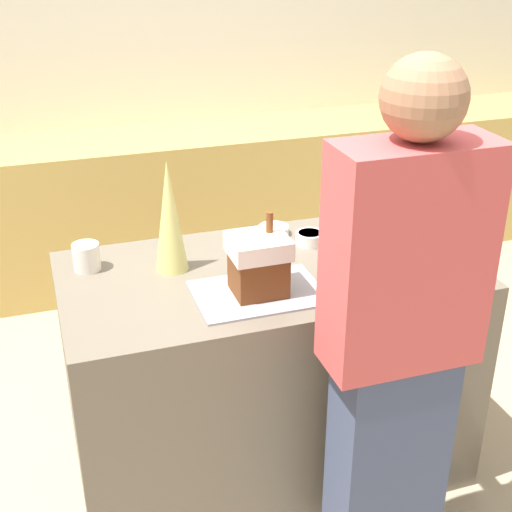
# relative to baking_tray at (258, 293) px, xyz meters

# --- Properties ---
(ground_plane) EXTENTS (12.00, 12.00, 0.00)m
(ground_plane) POSITION_rel_baking_tray_xyz_m (0.09, 0.17, -0.90)
(ground_plane) COLOR tan
(wall_back) EXTENTS (8.00, 0.05, 2.60)m
(wall_back) POSITION_rel_baking_tray_xyz_m (0.09, 2.35, 0.40)
(wall_back) COLOR white
(wall_back) RESTS_ON ground_plane
(back_cabinet_block) EXTENTS (6.00, 0.60, 0.88)m
(back_cabinet_block) POSITION_rel_baking_tray_xyz_m (0.09, 2.03, -0.46)
(back_cabinet_block) COLOR tan
(back_cabinet_block) RESTS_ON ground_plane
(kitchen_island) EXTENTS (1.49, 0.79, 0.90)m
(kitchen_island) POSITION_rel_baking_tray_xyz_m (0.09, 0.17, -0.45)
(kitchen_island) COLOR #6B6051
(kitchen_island) RESTS_ON ground_plane
(baking_tray) EXTENTS (0.43, 0.31, 0.01)m
(baking_tray) POSITION_rel_baking_tray_xyz_m (0.00, 0.00, 0.00)
(baking_tray) COLOR #9E9EA8
(baking_tray) RESTS_ON kitchen_island
(gingerbread_house) EXTENTS (0.19, 0.17, 0.28)m
(gingerbread_house) POSITION_rel_baking_tray_xyz_m (0.00, 0.00, 0.11)
(gingerbread_house) COLOR brown
(gingerbread_house) RESTS_ON baking_tray
(decorative_tree) EXTENTS (0.12, 0.12, 0.41)m
(decorative_tree) POSITION_rel_baking_tray_xyz_m (-0.24, 0.28, 0.20)
(decorative_tree) COLOR #DBD675
(decorative_tree) RESTS_ON kitchen_island
(candy_bowl_behind_tray) EXTENTS (0.11, 0.11, 0.05)m
(candy_bowl_behind_tray) POSITION_rel_baking_tray_xyz_m (0.32, 0.32, 0.02)
(candy_bowl_behind_tray) COLOR white
(candy_bowl_behind_tray) RESTS_ON kitchen_island
(candy_bowl_near_tray_left) EXTENTS (0.12, 0.12, 0.04)m
(candy_bowl_near_tray_left) POSITION_rel_baking_tray_xyz_m (0.60, 0.37, 0.02)
(candy_bowl_near_tray_left) COLOR white
(candy_bowl_near_tray_left) RESTS_ON kitchen_island
(candy_bowl_center_rear) EXTENTS (0.12, 0.12, 0.04)m
(candy_bowl_center_rear) POSITION_rel_baking_tray_xyz_m (0.21, 0.45, 0.02)
(candy_bowl_center_rear) COLOR silver
(candy_bowl_center_rear) RESTS_ON kitchen_island
(candy_bowl_far_right) EXTENTS (0.11, 0.11, 0.04)m
(candy_bowl_far_right) POSITION_rel_baking_tray_xyz_m (0.11, 0.33, 0.02)
(candy_bowl_far_right) COLOR white
(candy_bowl_far_right) RESTS_ON kitchen_island
(cookbook) EXTENTS (0.17, 0.13, 0.02)m
(cookbook) POSITION_rel_baking_tray_xyz_m (0.73, 0.27, 0.01)
(cookbook) COLOR #3F598C
(cookbook) RESTS_ON kitchen_island
(mug) EXTENTS (0.10, 0.10, 0.10)m
(mug) POSITION_rel_baking_tray_xyz_m (-0.53, 0.37, 0.05)
(mug) COLOR white
(mug) RESTS_ON kitchen_island
(person) EXTENTS (0.46, 0.58, 1.75)m
(person) POSITION_rel_baking_tray_xyz_m (0.30, -0.43, 0.01)
(person) COLOR #424C6B
(person) RESTS_ON ground_plane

